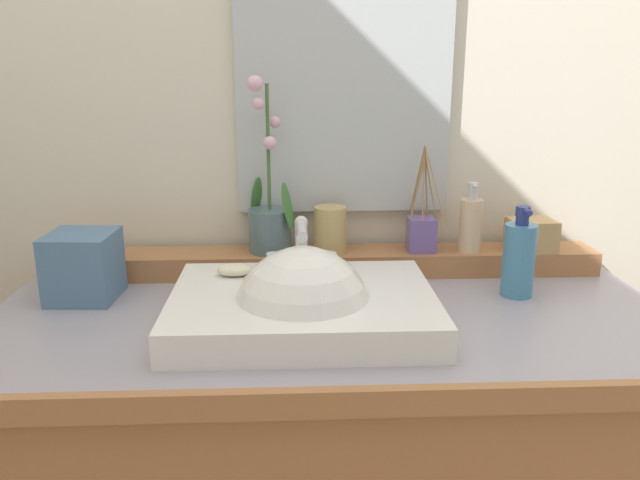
# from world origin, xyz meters

# --- Properties ---
(wall_back) EXTENTS (3.06, 0.20, 2.49)m
(wall_back) POSITION_xyz_m (0.00, 0.41, 1.24)
(wall_back) COLOR silver
(wall_back) RESTS_ON ground
(back_ledge) EXTENTS (1.24, 0.11, 0.05)m
(back_ledge) POSITION_xyz_m (0.00, 0.24, 0.86)
(back_ledge) COLOR #A76E42
(back_ledge) RESTS_ON vanity_cabinet
(sink_basin) EXTENTS (0.48, 0.36, 0.28)m
(sink_basin) POSITION_xyz_m (-0.06, -0.06, 0.86)
(sink_basin) COLOR white
(sink_basin) RESTS_ON vanity_cabinet
(soap_bar) EXTENTS (0.07, 0.04, 0.02)m
(soap_bar) POSITION_xyz_m (-0.19, 0.05, 0.91)
(soap_bar) COLOR beige
(soap_bar) RESTS_ON sink_basin
(potted_plant) EXTENTS (0.11, 0.12, 0.39)m
(potted_plant) POSITION_xyz_m (-0.12, 0.24, 0.97)
(potted_plant) COLOR slate
(potted_plant) RESTS_ON back_ledge
(soap_dispenser) EXTENTS (0.05, 0.05, 0.16)m
(soap_dispenser) POSITION_xyz_m (0.33, 0.22, 0.95)
(soap_dispenser) COLOR beige
(soap_dispenser) RESTS_ON back_ledge
(tumbler_cup) EXTENTS (0.07, 0.07, 0.11)m
(tumbler_cup) POSITION_xyz_m (0.01, 0.23, 0.94)
(tumbler_cup) COLOR tan
(tumbler_cup) RESTS_ON back_ledge
(reed_diffuser) EXTENTS (0.08, 0.11, 0.24)m
(reed_diffuser) POSITION_xyz_m (0.22, 0.23, 0.93)
(reed_diffuser) COLOR #69539D
(reed_diffuser) RESTS_ON back_ledge
(trinket_box) EXTENTS (0.10, 0.09, 0.07)m
(trinket_box) POSITION_xyz_m (0.47, 0.22, 0.92)
(trinket_box) COLOR tan
(trinket_box) RESTS_ON back_ledge
(lotion_bottle) EXTENTS (0.07, 0.07, 0.19)m
(lotion_bottle) POSITION_xyz_m (0.39, 0.08, 0.92)
(lotion_bottle) COLOR teal
(lotion_bottle) RESTS_ON vanity_cabinet
(tissue_box) EXTENTS (0.14, 0.14, 0.14)m
(tissue_box) POSITION_xyz_m (-0.50, 0.10, 0.90)
(tissue_box) COLOR #4D7397
(tissue_box) RESTS_ON vanity_cabinet
(mirror) EXTENTS (0.48, 0.02, 0.58)m
(mirror) POSITION_xyz_m (0.05, 0.30, 1.26)
(mirror) COLOR silver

